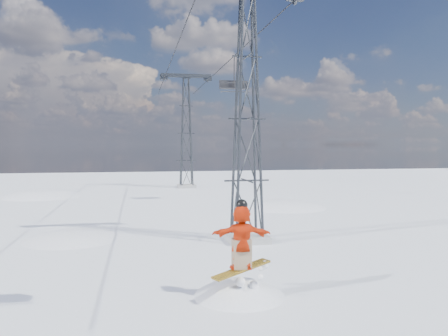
{
  "coord_description": "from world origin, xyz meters",
  "views": [
    {
      "loc": [
        -3.97,
        -10.94,
        4.36
      ],
      "look_at": [
        -0.85,
        4.93,
        3.49
      ],
      "focal_mm": 35.0,
      "sensor_mm": 36.0,
      "label": 1
    }
  ],
  "objects": [
    {
      "name": "lift_tower_far",
      "position": [
        0.8,
        33.0,
        5.47
      ],
      "size": [
        5.2,
        1.8,
        11.43
      ],
      "color": "#999999",
      "rests_on": "ground"
    },
    {
      "name": "lift_chair_mid",
      "position": [
        3.0,
        20.67,
        8.71
      ],
      "size": [
        2.15,
        0.62,
        2.67
      ],
      "color": "black",
      "rests_on": "ground"
    },
    {
      "name": "snow_terrain",
      "position": [
        -4.77,
        21.24,
        -9.59
      ],
      "size": [
        39.0,
        37.0,
        22.0
      ],
      "color": "white",
      "rests_on": "ground"
    },
    {
      "name": "lift_tower_near",
      "position": [
        0.8,
        8.0,
        5.47
      ],
      "size": [
        5.2,
        1.8,
        11.43
      ],
      "color": "#999999",
      "rests_on": "ground"
    },
    {
      "name": "ground",
      "position": [
        0.0,
        0.0,
        0.0
      ],
      "size": [
        120.0,
        120.0,
        0.0
      ],
      "primitive_type": "plane",
      "color": "white",
      "rests_on": "ground"
    },
    {
      "name": "haul_cables",
      "position": [
        0.8,
        19.5,
        10.85
      ],
      "size": [
        4.46,
        51.0,
        0.06
      ],
      "color": "black",
      "rests_on": "ground"
    }
  ]
}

